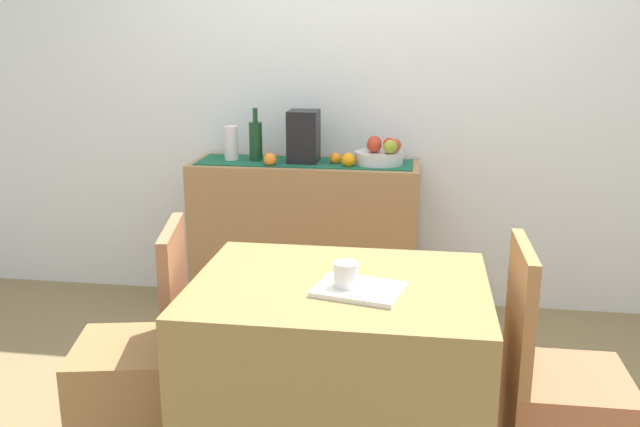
% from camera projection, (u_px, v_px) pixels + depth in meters
% --- Properties ---
extents(ground_plane, '(6.40, 6.40, 0.02)m').
position_uv_depth(ground_plane, '(323.00, 396.00, 3.08)').
color(ground_plane, olive).
rests_on(ground_plane, ground).
extents(room_wall_rear, '(6.40, 0.06, 2.70)m').
position_uv_depth(room_wall_rear, '(354.00, 71.00, 3.85)').
color(room_wall_rear, silver).
rests_on(room_wall_rear, ground).
extents(sideboard_console, '(1.25, 0.42, 0.87)m').
position_uv_depth(sideboard_console, '(305.00, 239.00, 3.88)').
color(sideboard_console, '#996F44').
rests_on(sideboard_console, ground).
extents(table_runner, '(1.17, 0.32, 0.01)m').
position_uv_depth(table_runner, '(305.00, 162.00, 3.76)').
color(table_runner, '#17553A').
rests_on(table_runner, sideboard_console).
extents(fruit_bowl, '(0.26, 0.26, 0.07)m').
position_uv_depth(fruit_bowl, '(379.00, 158.00, 3.70)').
color(fruit_bowl, silver).
rests_on(fruit_bowl, table_runner).
extents(apple_right, '(0.08, 0.08, 0.08)m').
position_uv_depth(apple_right, '(374.00, 143.00, 3.74)').
color(apple_right, '#B72F22').
rests_on(apple_right, fruit_bowl).
extents(apple_center, '(0.07, 0.07, 0.07)m').
position_uv_depth(apple_center, '(390.00, 147.00, 3.61)').
color(apple_center, olive).
rests_on(apple_center, fruit_bowl).
extents(apple_rear, '(0.08, 0.08, 0.08)m').
position_uv_depth(apple_rear, '(374.00, 145.00, 3.65)').
color(apple_rear, '#B2301B').
rests_on(apple_rear, fruit_bowl).
extents(apple_left, '(0.07, 0.07, 0.07)m').
position_uv_depth(apple_left, '(395.00, 145.00, 3.67)').
color(apple_left, '#B53F22').
rests_on(apple_left, fruit_bowl).
extents(apple_upper, '(0.07, 0.07, 0.07)m').
position_uv_depth(apple_upper, '(389.00, 144.00, 3.73)').
color(apple_upper, red).
rests_on(apple_upper, fruit_bowl).
extents(wine_bottle, '(0.07, 0.07, 0.29)m').
position_uv_depth(wine_bottle, '(256.00, 141.00, 3.77)').
color(wine_bottle, '#173C20').
rests_on(wine_bottle, sideboard_console).
extents(coffee_maker, '(0.16, 0.18, 0.28)m').
position_uv_depth(coffee_maker, '(304.00, 137.00, 3.73)').
color(coffee_maker, black).
rests_on(coffee_maker, sideboard_console).
extents(ceramic_vase, '(0.08, 0.08, 0.19)m').
position_uv_depth(ceramic_vase, '(231.00, 143.00, 3.80)').
color(ceramic_vase, silver).
rests_on(ceramic_vase, sideboard_console).
extents(orange_loose_end, '(0.08, 0.08, 0.08)m').
position_uv_depth(orange_loose_end, '(348.00, 160.00, 3.63)').
color(orange_loose_end, orange).
rests_on(orange_loose_end, sideboard_console).
extents(orange_loose_mid, '(0.06, 0.06, 0.06)m').
position_uv_depth(orange_loose_mid, '(336.00, 159.00, 3.71)').
color(orange_loose_mid, orange).
rests_on(orange_loose_mid, sideboard_console).
extents(orange_loose_far, '(0.07, 0.07, 0.07)m').
position_uv_depth(orange_loose_far, '(270.00, 159.00, 3.66)').
color(orange_loose_far, orange).
rests_on(orange_loose_far, sideboard_console).
extents(dining_table, '(1.01, 0.79, 0.74)m').
position_uv_depth(dining_table, '(339.00, 380.00, 2.45)').
color(dining_table, olive).
rests_on(dining_table, ground).
extents(open_book, '(0.32, 0.27, 0.02)m').
position_uv_depth(open_book, '(359.00, 290.00, 2.26)').
color(open_book, white).
rests_on(open_book, dining_table).
extents(coffee_cup, '(0.08, 0.08, 0.10)m').
position_uv_depth(coffee_cup, '(346.00, 277.00, 2.26)').
color(coffee_cup, silver).
rests_on(coffee_cup, dining_table).
extents(chair_near_window, '(0.47, 0.47, 0.90)m').
position_uv_depth(chair_near_window, '(136.00, 389.00, 2.59)').
color(chair_near_window, '#996C3F').
rests_on(chair_near_window, ground).
extents(chair_by_corner, '(0.40, 0.40, 0.90)m').
position_uv_depth(chair_by_corner, '(560.00, 423.00, 2.37)').
color(chair_by_corner, '#A4613E').
rests_on(chair_by_corner, ground).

